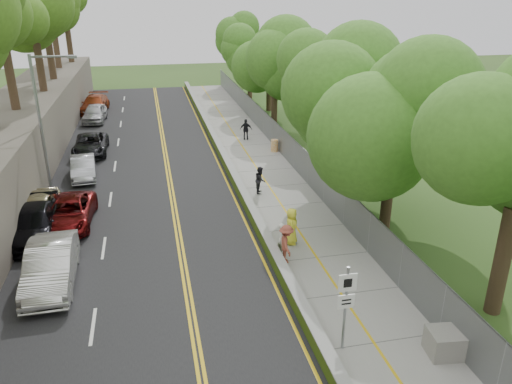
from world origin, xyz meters
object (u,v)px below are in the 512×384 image
object	(u,v)px
construction_barrel	(275,146)
concrete_block	(448,343)
painter_0	(291,226)
person_far	(246,129)
streetlight	(44,115)
signpost	(346,300)
car_2	(69,213)
car_1	(51,266)

from	to	relation	value
construction_barrel	concrete_block	xyz separation A→B (m)	(0.00, -22.93, -0.01)
painter_0	person_far	xyz separation A→B (m)	(1.41, 17.97, -0.06)
painter_0	streetlight	bearing A→B (deg)	68.26
painter_0	person_far	bearing A→B (deg)	12.15
streetlight	concrete_block	size ratio (longest dim) A/B	6.10
construction_barrel	painter_0	xyz separation A→B (m)	(-2.85, -14.36, 0.44)
signpost	person_far	size ratio (longest dim) A/B	1.85
construction_barrel	car_2	world-z (taller)	car_2
signpost	construction_barrel	bearing A→B (deg)	81.58
car_2	construction_barrel	bearing A→B (deg)	39.69
concrete_block	painter_0	distance (m)	9.04
painter_0	car_1	bearing A→B (deg)	113.78
signpost	painter_0	bearing A→B (deg)	86.98
streetlight	signpost	bearing A→B (deg)	-55.92
signpost	concrete_block	xyz separation A→B (m)	(3.25, -0.98, -1.48)
streetlight	signpost	size ratio (longest dim) A/B	2.58
streetlight	person_far	xyz separation A→B (m)	(13.32, 8.54, -3.75)
construction_barrel	car_1	distance (m)	20.56
car_2	person_far	size ratio (longest dim) A/B	2.94
construction_barrel	car_1	xyz separation A→B (m)	(-13.30, -15.67, 0.38)
streetlight	painter_0	world-z (taller)	streetlight
painter_0	person_far	size ratio (longest dim) A/B	1.07
streetlight	person_far	distance (m)	16.26
construction_barrel	painter_0	distance (m)	14.65
signpost	concrete_block	world-z (taller)	signpost
car_1	car_2	distance (m)	5.68
car_2	painter_0	xyz separation A→B (m)	(10.45, -4.36, 0.22)
car_1	painter_0	bearing A→B (deg)	5.57
construction_barrel	streetlight	bearing A→B (deg)	-161.52
concrete_block	painter_0	xyz separation A→B (m)	(-2.85, 8.57, 0.45)
concrete_block	car_2	xyz separation A→B (m)	(-13.30, 12.93, 0.24)
car_2	person_far	distance (m)	18.05
signpost	construction_barrel	xyz separation A→B (m)	(3.25, 21.95, -1.46)
construction_barrel	person_far	xyz separation A→B (m)	(-1.44, 3.61, 0.39)
construction_barrel	car_1	world-z (taller)	car_1
car_1	construction_barrel	bearing A→B (deg)	48.09
construction_barrel	concrete_block	bearing A→B (deg)	-90.00
person_far	signpost	bearing A→B (deg)	100.64
construction_barrel	car_2	bearing A→B (deg)	-143.06
construction_barrel	painter_0	world-z (taller)	painter_0
streetlight	person_far	bearing A→B (deg)	32.67
signpost	car_2	distance (m)	15.66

